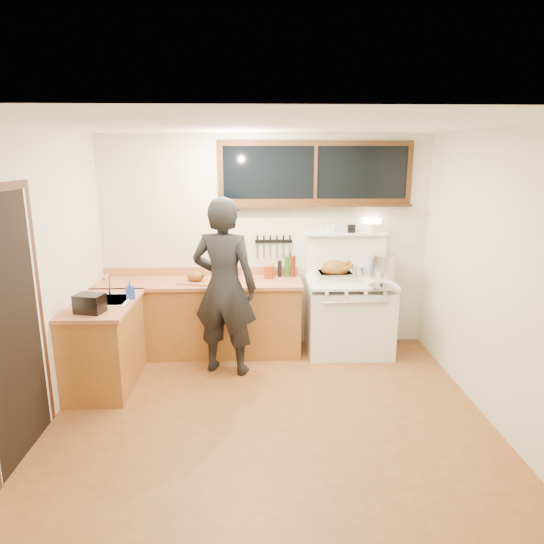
{
  "coord_description": "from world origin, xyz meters",
  "views": [
    {
      "loc": [
        -0.12,
        -4.13,
        2.38
      ],
      "look_at": [
        0.05,
        0.85,
        1.15
      ],
      "focal_mm": 32.0,
      "sensor_mm": 36.0,
      "label": 1
    }
  ],
  "objects_px": {
    "vintage_stove": "(349,315)",
    "roast_turkey": "(335,272)",
    "cutting_board": "(196,278)",
    "man": "(224,287)"
  },
  "relations": [
    {
      "from": "vintage_stove",
      "to": "roast_turkey",
      "type": "height_order",
      "value": "vintage_stove"
    },
    {
      "from": "vintage_stove",
      "to": "man",
      "type": "xyz_separation_m",
      "value": [
        -1.46,
        -0.51,
        0.5
      ]
    },
    {
      "from": "roast_turkey",
      "to": "vintage_stove",
      "type": "bearing_deg",
      "value": -7.68
    },
    {
      "from": "vintage_stove",
      "to": "cutting_board",
      "type": "bearing_deg",
      "value": -179.02
    },
    {
      "from": "vintage_stove",
      "to": "roast_turkey",
      "type": "xyz_separation_m",
      "value": [
        -0.18,
        0.02,
        0.53
      ]
    },
    {
      "from": "man",
      "to": "roast_turkey",
      "type": "height_order",
      "value": "man"
    },
    {
      "from": "vintage_stove",
      "to": "roast_turkey",
      "type": "distance_m",
      "value": 0.56
    },
    {
      "from": "vintage_stove",
      "to": "cutting_board",
      "type": "xyz_separation_m",
      "value": [
        -1.83,
        -0.03,
        0.48
      ]
    },
    {
      "from": "cutting_board",
      "to": "vintage_stove",
      "type": "bearing_deg",
      "value": 0.98
    },
    {
      "from": "man",
      "to": "roast_turkey",
      "type": "xyz_separation_m",
      "value": [
        1.29,
        0.53,
        0.03
      ]
    }
  ]
}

